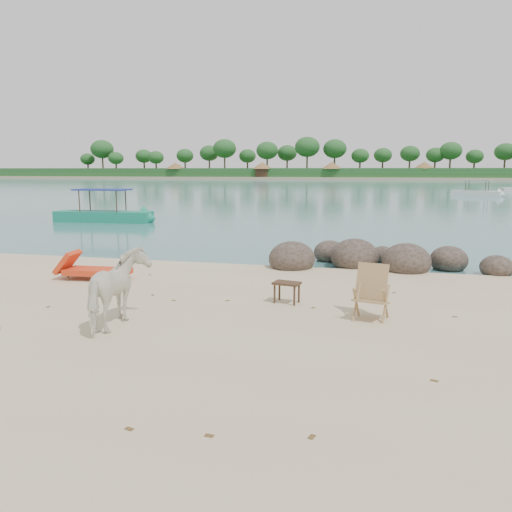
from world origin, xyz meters
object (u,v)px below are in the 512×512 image
Objects in this scene: boat_near at (102,194)px; boulders at (369,260)px; side_table at (287,294)px; cow at (119,291)px; lounge_chair at (98,269)px; deck_chair at (371,295)px.

boulders is at bearing -38.41° from boat_near.
cow is at bearing -127.65° from side_table.
lounge_chair is (-6.54, -3.36, 0.09)m from boulders.
cow is at bearing -62.49° from boat_near.
lounge_chair is at bearing -59.75° from cow.
lounge_chair is at bearing -63.81° from boat_near.
boat_near reaches higher than boulders.
side_table is 0.55× the size of deck_chair.
deck_chair is at bearing -12.63° from side_table.
boat_near reaches higher than cow.
boulders is at bearing -127.72° from cow.
deck_chair is at bearing -167.21° from cow.
boat_near reaches higher than side_table.
boulders is 17.17m from boat_near.
side_table is (-1.59, -4.46, 0.00)m from boulders.
boat_near reaches higher than lounge_chair.
boat_near is (-14.15, 15.01, 0.93)m from deck_chair.
cow is 4.08m from lounge_chair.
deck_chair is (1.68, -0.77, 0.27)m from side_table.
boulders is 6.60× the size of deck_chair.
deck_chair is 0.17× the size of boat_near.
deck_chair reaches higher than side_table.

